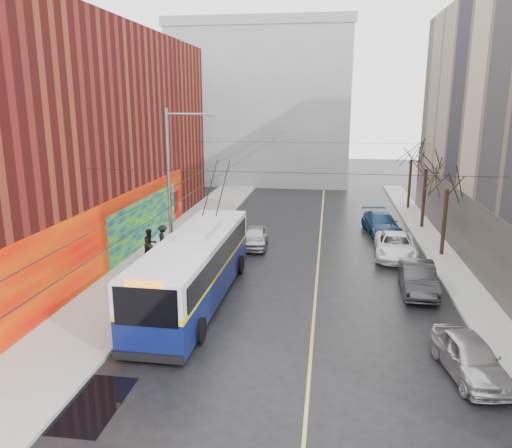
{
  "coord_description": "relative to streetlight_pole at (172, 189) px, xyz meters",
  "views": [
    {
      "loc": [
        1.93,
        -14.81,
        9.32
      ],
      "look_at": [
        -1.69,
        9.91,
        3.16
      ],
      "focal_mm": 35.0,
      "sensor_mm": 36.0,
      "label": 1
    }
  ],
  "objects": [
    {
      "name": "sidewalk_right",
      "position": [
        15.14,
        2.0,
        -4.77
      ],
      "size": [
        2.0,
        60.0,
        0.15
      ],
      "primitive_type": "cube",
      "color": "gray",
      "rests_on": "ground"
    },
    {
      "name": "tree_near",
      "position": [
        15.14,
        6.0,
        0.13
      ],
      "size": [
        3.2,
        3.2,
        6.4
      ],
      "color": "black",
      "rests_on": "ground"
    },
    {
      "name": "lane_line",
      "position": [
        7.64,
        4.0,
        -4.84
      ],
      "size": [
        0.12,
        50.0,
        0.01
      ],
      "primitive_type": "cube",
      "color": "#BFB74C",
      "rests_on": "ground"
    },
    {
      "name": "following_car",
      "position": [
        3.42,
        6.38,
        -4.17
      ],
      "size": [
        1.8,
        4.03,
        1.34
      ],
      "primitive_type": "imported",
      "rotation": [
        0.0,
        0.0,
        0.06
      ],
      "color": "#A5A6AA",
      "rests_on": "ground"
    },
    {
      "name": "parked_car_c",
      "position": [
        12.27,
        5.43,
        -4.13
      ],
      "size": [
        2.73,
        5.33,
        1.44
      ],
      "primitive_type": "imported",
      "rotation": [
        0.0,
        0.0,
        -0.07
      ],
      "color": "white",
      "rests_on": "ground"
    },
    {
      "name": "pedestrian_a",
      "position": [
        -1.35,
        0.2,
        -3.92
      ],
      "size": [
        0.42,
        0.6,
        1.55
      ],
      "primitive_type": "imported",
      "rotation": [
        0.0,
        0.0,
        1.67
      ],
      "color": "black",
      "rests_on": "sidewalk_left"
    },
    {
      "name": "streetlight_pole",
      "position": [
        0.0,
        0.0,
        0.0
      ],
      "size": [
        2.65,
        0.6,
        9.0
      ],
      "color": "slate",
      "rests_on": "ground"
    },
    {
      "name": "ground",
      "position": [
        6.14,
        -10.0,
        -4.85
      ],
      "size": [
        140.0,
        140.0,
        0.0
      ],
      "primitive_type": "plane",
      "color": "black",
      "rests_on": "ground"
    },
    {
      "name": "catenary_wires",
      "position": [
        3.6,
        4.77,
        1.4
      ],
      "size": [
        18.0,
        60.0,
        0.22
      ],
      "color": "black"
    },
    {
      "name": "tree_mid",
      "position": [
        15.14,
        13.0,
        0.41
      ],
      "size": [
        3.2,
        3.2,
        6.68
      ],
      "color": "black",
      "rests_on": "ground"
    },
    {
      "name": "trolleybus",
      "position": [
        1.95,
        -3.03,
        -3.17
      ],
      "size": [
        3.14,
        12.81,
        6.03
      ],
      "rotation": [
        0.0,
        0.0,
        -0.01
      ],
      "color": "#0A124B",
      "rests_on": "ground"
    },
    {
      "name": "tree_far",
      "position": [
        15.14,
        20.0,
        0.3
      ],
      "size": [
        3.2,
        3.2,
        6.57
      ],
      "color": "black",
      "rests_on": "ground"
    },
    {
      "name": "parked_car_a",
      "position": [
        13.14,
        -8.21,
        -4.14
      ],
      "size": [
        2.32,
        4.35,
        1.41
      ],
      "primitive_type": "imported",
      "rotation": [
        0.0,
        0.0,
        0.17
      ],
      "color": "#AAAAAE",
      "rests_on": "ground"
    },
    {
      "name": "pedestrian_b",
      "position": [
        -2.23,
        2.29,
        -3.75
      ],
      "size": [
        1.11,
        1.16,
        1.88
      ],
      "primitive_type": "imported",
      "rotation": [
        0.0,
        0.0,
        0.97
      ],
      "color": "black",
      "rests_on": "sidewalk_left"
    },
    {
      "name": "parked_car_b",
      "position": [
        12.67,
        -0.35,
        -4.11
      ],
      "size": [
        1.72,
        4.54,
        1.48
      ],
      "primitive_type": "imported",
      "rotation": [
        0.0,
        0.0,
        -0.04
      ],
      "color": "#262729",
      "rests_on": "ground"
    },
    {
      "name": "puddle",
      "position": [
        0.55,
        -11.76,
        -4.84
      ],
      "size": [
        2.55,
        3.32,
        0.01
      ],
      "primitive_type": "cube",
      "color": "black",
      "rests_on": "ground"
    },
    {
      "name": "pedestrian_c",
      "position": [
        -1.99,
        3.9,
        -3.83
      ],
      "size": [
        1.19,
        1.29,
        1.74
      ],
      "primitive_type": "imported",
      "rotation": [
        0.0,
        0.0,
        2.21
      ],
      "color": "black",
      "rests_on": "sidewalk_left"
    },
    {
      "name": "parked_car_d",
      "position": [
        11.94,
        11.1,
        -4.1
      ],
      "size": [
        2.8,
        5.4,
        1.5
      ],
      "primitive_type": "imported",
      "rotation": [
        0.0,
        0.0,
        0.14
      ],
      "color": "navy",
      "rests_on": "ground"
    },
    {
      "name": "building_left",
      "position": [
        -9.85,
        3.99,
        2.14
      ],
      "size": [
        12.11,
        36.0,
        14.0
      ],
      "color": "#551311",
      "rests_on": "ground"
    },
    {
      "name": "sidewalk_left",
      "position": [
        -1.86,
        2.0,
        -4.77
      ],
      "size": [
        4.0,
        60.0,
        0.15
      ],
      "primitive_type": "cube",
      "color": "gray",
      "rests_on": "ground"
    },
    {
      "name": "building_far",
      "position": [
        0.14,
        34.99,
        4.17
      ],
      "size": [
        20.5,
        12.1,
        18.0
      ],
      "color": "gray",
      "rests_on": "ground"
    },
    {
      "name": "pigeons_flying",
      "position": [
        2.67,
        0.26,
        2.32
      ],
      "size": [
        3.86,
        4.03,
        1.37
      ],
      "color": "slate"
    }
  ]
}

